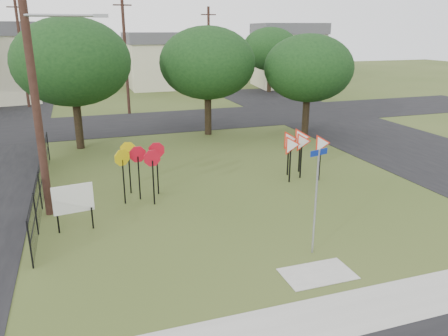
# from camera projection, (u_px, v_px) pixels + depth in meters

# --- Properties ---
(ground) EXTENTS (140.00, 140.00, 0.00)m
(ground) POSITION_uv_depth(u_px,v_px,m) (280.00, 237.00, 14.42)
(ground) COLOR #36471A
(sidewalk) EXTENTS (30.00, 1.60, 0.02)m
(sidewalk) POSITION_uv_depth(u_px,v_px,m) (356.00, 311.00, 10.63)
(sidewalk) COLOR #A09F97
(sidewalk) RESTS_ON ground
(street_right) EXTENTS (8.00, 50.00, 0.02)m
(street_right) POSITION_uv_depth(u_px,v_px,m) (385.00, 140.00, 27.10)
(street_right) COLOR black
(street_right) RESTS_ON ground
(street_far) EXTENTS (60.00, 8.00, 0.02)m
(street_far) POSITION_uv_depth(u_px,v_px,m) (163.00, 121.00, 32.47)
(street_far) COLOR black
(street_far) RESTS_ON ground
(curb_pad) EXTENTS (2.00, 1.20, 0.02)m
(curb_pad) POSITION_uv_depth(u_px,v_px,m) (318.00, 274.00, 12.25)
(curb_pad) COLOR #A09F97
(curb_pad) RESTS_ON ground
(street_name_sign) EXTENTS (0.66, 0.22, 3.29)m
(street_name_sign) POSITION_uv_depth(u_px,v_px,m) (316.00, 196.00, 12.88)
(street_name_sign) COLOR #92959A
(street_name_sign) RESTS_ON ground
(stop_sign_cluster) EXTENTS (2.09, 1.70, 2.23)m
(stop_sign_cluster) POSITION_uv_depth(u_px,v_px,m) (140.00, 159.00, 17.21)
(stop_sign_cluster) COLOR black
(stop_sign_cluster) RESTS_ON ground
(yield_sign_cluster) EXTENTS (2.36, 1.60, 2.20)m
(yield_sign_cluster) POSITION_uv_depth(u_px,v_px,m) (300.00, 143.00, 19.77)
(yield_sign_cluster) COLOR black
(yield_sign_cluster) RESTS_ON ground
(info_board) EXTENTS (1.32, 0.23, 1.66)m
(info_board) POSITION_uv_depth(u_px,v_px,m) (73.00, 201.00, 14.58)
(info_board) COLOR black
(info_board) RESTS_ON ground
(utility_pole_main) EXTENTS (3.55, 0.33, 10.00)m
(utility_pole_main) POSITION_uv_depth(u_px,v_px,m) (34.00, 71.00, 14.69)
(utility_pole_main) COLOR #38211A
(utility_pole_main) RESTS_ON ground
(far_pole_a) EXTENTS (1.40, 0.24, 9.00)m
(far_pole_a) POSITION_uv_depth(u_px,v_px,m) (126.00, 55.00, 34.08)
(far_pole_a) COLOR #38211A
(far_pole_a) RESTS_ON ground
(far_pole_b) EXTENTS (1.40, 0.24, 8.50)m
(far_pole_b) POSITION_uv_depth(u_px,v_px,m) (209.00, 54.00, 40.20)
(far_pole_b) COLOR #38211A
(far_pole_b) RESTS_ON ground
(far_pole_c) EXTENTS (1.40, 0.24, 9.00)m
(far_pole_c) POSITION_uv_depth(u_px,v_px,m) (22.00, 53.00, 37.06)
(far_pole_c) COLOR #38211A
(far_pole_c) RESTS_ON ground
(fence_run) EXTENTS (0.05, 11.55, 1.50)m
(fence_run) POSITION_uv_depth(u_px,v_px,m) (42.00, 180.00, 17.51)
(fence_run) COLOR black
(fence_run) RESTS_ON ground
(house_mid) EXTENTS (8.40, 8.40, 6.20)m
(house_mid) POSITION_uv_depth(u_px,v_px,m) (163.00, 60.00, 50.79)
(house_mid) COLOR beige
(house_mid) RESTS_ON ground
(house_right) EXTENTS (8.30, 8.30, 7.20)m
(house_right) POSITION_uv_depth(u_px,v_px,m) (287.00, 55.00, 51.29)
(house_right) COLOR beige
(house_right) RESTS_ON ground
(tree_near_left) EXTENTS (6.40, 6.40, 7.27)m
(tree_near_left) POSITION_uv_depth(u_px,v_px,m) (72.00, 62.00, 23.76)
(tree_near_left) COLOR black
(tree_near_left) RESTS_ON ground
(tree_near_mid) EXTENTS (6.00, 6.00, 6.80)m
(tree_near_mid) POSITION_uv_depth(u_px,v_px,m) (207.00, 63.00, 27.19)
(tree_near_mid) COLOR black
(tree_near_mid) RESTS_ON ground
(tree_near_right) EXTENTS (5.60, 5.60, 6.33)m
(tree_near_right) POSITION_uv_depth(u_px,v_px,m) (308.00, 68.00, 27.31)
(tree_near_right) COLOR black
(tree_near_right) RESTS_ON ground
(tree_far_right) EXTENTS (6.00, 6.00, 6.80)m
(tree_far_right) POSITION_uv_depth(u_px,v_px,m) (270.00, 49.00, 46.19)
(tree_far_right) COLOR black
(tree_far_right) RESTS_ON ground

